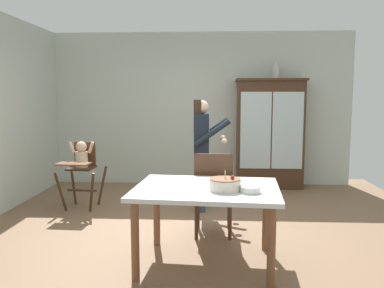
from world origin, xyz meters
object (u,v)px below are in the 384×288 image
object	(u,v)px
dining_table	(207,197)
dining_chair_far_side	(213,189)
china_cabinet	(270,133)
adult_person	(202,141)
ceramic_vase	(276,72)
high_chair_with_toddler	(81,162)
birthday_cake	(225,184)
serving_bowl	(250,189)

from	to	relation	value
dining_table	dining_chair_far_side	world-z (taller)	dining_chair_far_side
china_cabinet	adult_person	size ratio (longest dim) A/B	1.23
ceramic_vase	high_chair_with_toddler	bearing A→B (deg)	-153.60
china_cabinet	high_chair_with_toddler	xyz separation A→B (m)	(-2.82, -1.44, -0.29)
adult_person	dining_table	distance (m)	1.80
birthday_cake	ceramic_vase	bearing A→B (deg)	74.24
high_chair_with_toddler	serving_bowl	xyz separation A→B (m)	(2.17, -2.00, 0.11)
dining_table	dining_chair_far_side	distance (m)	0.73
high_chair_with_toddler	serving_bowl	distance (m)	2.95
dining_table	dining_chair_far_side	size ratio (longest dim) A/B	1.45
birthday_cake	serving_bowl	size ratio (longest dim) A/B	1.56
china_cabinet	dining_chair_far_side	size ratio (longest dim) A/B	1.95
high_chair_with_toddler	adult_person	world-z (taller)	adult_person
birthday_cake	dining_chair_far_side	bearing A→B (deg)	96.68
china_cabinet	serving_bowl	xyz separation A→B (m)	(-0.66, -3.44, -0.18)
high_chair_with_toddler	dining_chair_far_side	world-z (taller)	dining_chair_far_side
high_chair_with_toddler	adult_person	bearing A→B (deg)	1.46
ceramic_vase	adult_person	world-z (taller)	ceramic_vase
ceramic_vase	dining_table	size ratio (longest dim) A/B	0.19
adult_person	birthday_cake	bearing A→B (deg)	-173.57
ceramic_vase	dining_chair_far_side	world-z (taller)	ceramic_vase
dining_chair_far_side	serving_bowl	bearing A→B (deg)	110.05
ceramic_vase	adult_person	bearing A→B (deg)	-129.17
ceramic_vase	birthday_cake	size ratio (longest dim) A/B	0.96
china_cabinet	serving_bowl	distance (m)	3.50
birthday_cake	serving_bowl	bearing A→B (deg)	-15.37
adult_person	birthday_cake	size ratio (longest dim) A/B	5.47
china_cabinet	dining_table	xyz separation A→B (m)	(-1.04, -3.25, -0.30)
china_cabinet	dining_chair_far_side	xyz separation A→B (m)	(-0.97, -2.53, -0.39)
ceramic_vase	serving_bowl	world-z (taller)	ceramic_vase
serving_bowl	dining_chair_far_side	xyz separation A→B (m)	(-0.32, 0.91, -0.21)
ceramic_vase	dining_table	distance (m)	3.70
china_cabinet	dining_chair_far_side	world-z (taller)	china_cabinet
birthday_cake	china_cabinet	bearing A→B (deg)	75.50
dining_table	serving_bowl	bearing A→B (deg)	-26.06
china_cabinet	adult_person	bearing A→B (deg)	-127.32
birthday_cake	adult_person	bearing A→B (deg)	97.60
serving_bowl	dining_chair_far_side	distance (m)	0.99
dining_table	serving_bowl	distance (m)	0.44
ceramic_vase	high_chair_with_toddler	xyz separation A→B (m)	(-2.90, -1.44, -1.34)
ceramic_vase	adult_person	xyz separation A→B (m)	(-1.21, -1.48, -1.03)
ceramic_vase	dining_chair_far_side	distance (m)	3.10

